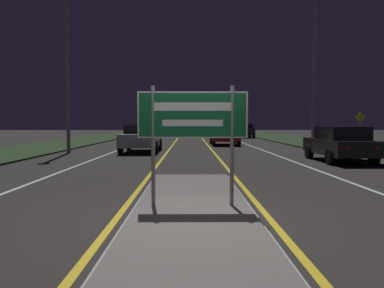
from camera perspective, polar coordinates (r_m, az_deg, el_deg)
The scene contains 18 objects.
ground_plane at distance 6.11m, azimuth 0.15°, elevation -11.67°, with size 160.00×160.00×0.00m, color #282623.
median_island at distance 6.79m, azimuth 0.09°, elevation -9.80°, with size 2.13×8.21×0.10m.
verge_left at distance 27.62m, azimuth -20.39°, elevation -0.18°, with size 5.00×100.00×0.08m.
verge_right at distance 27.66m, azimuth 19.81°, elevation -0.17°, with size 5.00×100.00×0.08m.
centre_line_yellow_left at distance 30.97m, azimuth -2.62°, elevation 0.29°, with size 0.12×70.00×0.01m.
centre_line_yellow_right at distance 30.98m, azimuth 2.03°, elevation 0.29°, with size 0.12×70.00×0.01m.
lane_line_white_left at distance 31.22m, azimuth -8.03°, elevation 0.29°, with size 0.12×70.00×0.01m.
lane_line_white_right at distance 31.24m, azimuth 7.43°, elevation 0.29°, with size 0.12×70.00×0.01m.
edge_line_white_left at distance 31.76m, azimuth -13.40°, elevation 0.28°, with size 0.10×70.00×0.01m.
edge_line_white_right at distance 31.79m, azimuth 12.80°, elevation 0.29°, with size 0.10×70.00×0.01m.
highway_sign at distance 6.61m, azimuth 0.09°, elevation 3.52°, with size 1.94×0.07×2.12m.
streetlight_left_near at distance 21.06m, azimuth -18.57°, elevation 15.29°, with size 0.51×0.51×9.54m.
streetlight_right_near at distance 21.12m, azimuth 18.18°, elevation 14.45°, with size 0.54×0.54×8.77m.
car_receding_0 at distance 16.35m, azimuth 21.60°, elevation 0.08°, with size 1.86×4.12×1.43m.
car_receding_1 at distance 26.90m, azimuth 4.98°, elevation 1.44°, with size 1.95×4.23×1.42m.
car_receding_2 at distance 40.82m, azimuth 7.91°, elevation 2.07°, with size 1.92×4.28×1.49m.
car_approaching_0 at distance 20.53m, azimuth -7.71°, elevation 1.00°, with size 2.00×4.37×1.49m.
warning_sign at distance 24.41m, azimuth 24.24°, elevation 2.46°, with size 0.60×0.06×2.14m.
Camera 1 is at (-0.06, -5.91, 1.57)m, focal length 35.00 mm.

